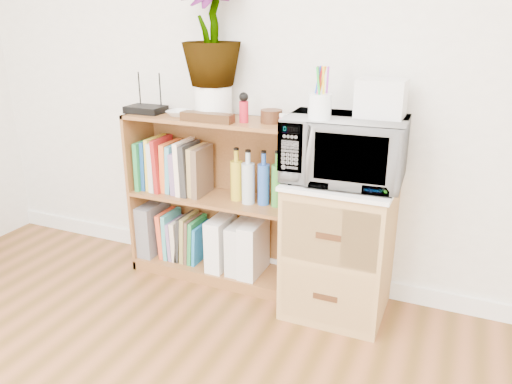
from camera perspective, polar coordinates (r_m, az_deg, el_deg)
The scene contains 21 objects.
skirting_board at distance 3.02m, azimuth 2.70°, elevation -8.59°, with size 4.00×0.02×0.10m, color white.
bookshelf at distance 2.86m, azimuth -4.75°, elevation -0.94°, with size 1.00×0.30×0.95m, color brown.
wicker_unit at distance 2.59m, azimuth 9.44°, elevation -6.38°, with size 0.50×0.45×0.70m, color #9E7542.
microwave at distance 2.40m, azimuth 10.07°, elevation 4.82°, with size 0.56×0.38×0.31m, color silver.
pen_cup at distance 2.29m, azimuth 7.29°, elevation 9.69°, with size 0.10×0.10×0.12m, color white.
small_appliance at distance 2.40m, azimuth 14.13°, elevation 10.37°, with size 0.22×0.18×0.17m, color silver.
router at distance 2.92m, azimuth -12.47°, elevation 9.21°, with size 0.21×0.14×0.04m, color black.
white_bowl at distance 2.79m, azimuth -8.78°, elevation 8.89°, with size 0.13×0.13×0.03m, color silver.
plant_pot at distance 2.73m, azimuth -4.89°, elevation 10.27°, with size 0.20×0.20×0.17m, color white.
potted_plant at distance 2.69m, azimuth -5.12°, elevation 17.89°, with size 0.31×0.31×0.56m, color #2D7132.
trinket_box at distance 2.62m, azimuth -5.61°, elevation 8.50°, with size 0.29×0.07×0.05m, color #331D0E.
kokeshi_doll at distance 2.59m, azimuth -1.40°, elevation 9.14°, with size 0.05×0.05×0.11m, color #B21527.
wooden_bowl at distance 2.59m, azimuth 1.77°, elevation 8.65°, with size 0.11×0.11×0.07m, color #3C2110.
paint_jars at distance 2.45m, azimuth 3.76°, elevation 7.82°, with size 0.10×0.04×0.05m, color pink.
file_box at distance 3.16m, azimuth -11.61°, elevation -4.00°, with size 0.10×0.25×0.32m, color slate.
magazine_holder_left at distance 2.93m, azimuth -4.02°, elevation -5.72°, with size 0.10×0.25×0.31m, color white.
magazine_holder_mid at distance 2.88m, azimuth -1.83°, elevation -6.30°, with size 0.09×0.23×0.29m, color silver.
magazine_holder_right at distance 2.85m, azimuth -0.27°, elevation -6.39°, with size 0.10×0.25×0.31m, color silver.
cookbooks at distance 2.93m, azimuth -9.29°, elevation 2.86°, with size 0.41×0.20×0.31m.
liquor_bottles at distance 2.67m, azimuth 1.46°, elevation 1.39°, with size 0.46×0.07×0.29m.
lower_books at distance 3.06m, azimuth -8.32°, elevation -5.10°, with size 0.27×0.19×0.29m.
Camera 1 is at (0.92, -0.25, 1.48)m, focal length 35.00 mm.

